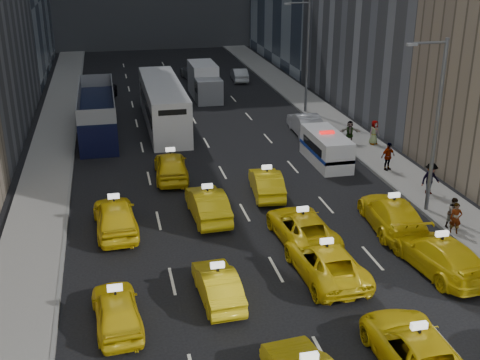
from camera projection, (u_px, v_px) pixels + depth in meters
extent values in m
cube|color=gray|center=(51.00, 157.00, 39.28)|extent=(3.00, 90.00, 0.15)
cube|color=gray|center=(351.00, 136.00, 43.54)|extent=(3.00, 90.00, 0.15)
cube|color=slate|center=(73.00, 155.00, 39.57)|extent=(0.15, 90.00, 0.18)
cube|color=slate|center=(333.00, 137.00, 43.24)|extent=(0.15, 90.00, 0.18)
cylinder|color=#595B60|center=(436.00, 130.00, 29.87)|extent=(0.20, 0.20, 9.00)
cylinder|color=#595B60|center=(430.00, 43.00, 28.10)|extent=(1.80, 0.12, 0.12)
cube|color=slate|center=(412.00, 44.00, 27.93)|extent=(0.50, 0.22, 0.12)
cylinder|color=#595B60|center=(307.00, 58.00, 48.00)|extent=(0.20, 0.20, 9.00)
cylinder|color=#595B60|center=(299.00, 3.00, 46.23)|extent=(1.80, 0.12, 0.12)
cube|color=slate|center=(287.00, 4.00, 46.07)|extent=(0.50, 0.22, 0.12)
imported|color=yellow|center=(416.00, 349.00, 19.79)|extent=(2.38, 5.14, 1.43)
imported|color=yellow|center=(117.00, 310.00, 21.95)|extent=(1.98, 4.23, 1.40)
imported|color=yellow|center=(218.00, 285.00, 23.61)|extent=(1.57, 4.07, 1.32)
imported|color=yellow|center=(326.00, 261.00, 25.24)|extent=(2.56, 5.26, 1.44)
imported|color=yellow|center=(439.00, 254.00, 25.67)|extent=(2.72, 5.51, 1.54)
imported|color=yellow|center=(115.00, 216.00, 29.08)|extent=(2.26, 5.00, 1.67)
imported|color=yellow|center=(208.00, 204.00, 30.60)|extent=(1.81, 4.71, 1.53)
imported|color=yellow|center=(302.00, 227.00, 28.26)|extent=(2.59, 5.21, 1.42)
imported|color=yellow|center=(392.00, 214.00, 29.41)|extent=(2.81, 5.66, 1.58)
imported|color=yellow|center=(171.00, 166.00, 35.67)|extent=(2.14, 4.83, 1.61)
imported|color=yellow|center=(267.00, 183.00, 33.39)|extent=(1.97, 4.49, 1.43)
cube|color=silver|center=(326.00, 148.00, 38.13)|extent=(2.53, 5.14, 1.97)
cylinder|color=black|center=(322.00, 166.00, 36.77)|extent=(0.28, 0.79, 0.79)
cylinder|color=black|center=(347.00, 164.00, 37.09)|extent=(0.28, 0.79, 0.79)
cylinder|color=black|center=(306.00, 150.00, 39.61)|extent=(0.28, 0.79, 0.79)
cylinder|color=black|center=(329.00, 148.00, 39.93)|extent=(0.28, 0.79, 0.79)
cube|color=navy|center=(326.00, 150.00, 38.18)|extent=(2.56, 5.15, 0.22)
cube|color=red|center=(327.00, 132.00, 37.74)|extent=(0.93, 0.43, 0.14)
cube|color=black|center=(98.00, 112.00, 43.74)|extent=(3.20, 11.26, 3.24)
cylinder|color=black|center=(82.00, 147.00, 39.68)|extent=(0.28, 1.10, 1.10)
cylinder|color=black|center=(116.00, 145.00, 40.13)|extent=(0.28, 1.10, 1.10)
cylinder|color=black|center=(84.00, 111.00, 48.14)|extent=(0.28, 1.10, 1.10)
cylinder|color=black|center=(113.00, 109.00, 48.59)|extent=(0.28, 1.10, 1.10)
cube|color=silver|center=(163.00, 104.00, 45.74)|extent=(4.21, 13.08, 3.32)
cylinder|color=black|center=(155.00, 141.00, 40.90)|extent=(0.28, 1.10, 1.10)
cylinder|color=black|center=(189.00, 139.00, 41.39)|extent=(0.28, 1.10, 1.10)
cylinder|color=black|center=(143.00, 102.00, 50.92)|extent=(0.28, 1.10, 1.10)
cylinder|color=black|center=(171.00, 100.00, 51.40)|extent=(0.28, 1.10, 1.10)
cube|color=silver|center=(205.00, 81.00, 54.08)|extent=(3.04, 6.73, 2.97)
cylinder|color=black|center=(198.00, 98.00, 52.10)|extent=(0.28, 1.10, 1.10)
cylinder|color=black|center=(220.00, 97.00, 52.49)|extent=(0.28, 1.10, 1.10)
cylinder|color=black|center=(190.00, 86.00, 56.36)|extent=(0.28, 1.10, 1.10)
cylinder|color=black|center=(211.00, 85.00, 56.75)|extent=(0.28, 1.10, 1.10)
imported|color=#AEAFB6|center=(305.00, 124.00, 43.97)|extent=(1.88, 4.87, 1.58)
imported|color=black|center=(100.00, 92.00, 53.11)|extent=(3.23, 6.06, 1.62)
imported|color=gray|center=(196.00, 72.00, 61.16)|extent=(2.91, 5.99, 1.68)
imported|color=black|center=(155.00, 77.00, 59.30)|extent=(2.02, 4.51, 1.50)
imported|color=#ACB0B4|center=(239.00, 75.00, 60.70)|extent=(1.71, 4.12, 1.33)
imported|color=gray|center=(456.00, 218.00, 28.64)|extent=(0.66, 0.55, 1.54)
imported|color=gray|center=(454.00, 213.00, 29.27)|extent=(0.81, 0.54, 1.53)
imported|color=gray|center=(430.00, 179.00, 33.08)|extent=(1.23, 0.67, 1.80)
imported|color=gray|center=(388.00, 156.00, 36.59)|extent=(1.11, 0.74, 1.74)
imported|color=gray|center=(374.00, 132.00, 41.31)|extent=(0.92, 0.69, 1.68)
imported|color=gray|center=(350.00, 132.00, 41.60)|extent=(1.51, 0.79, 1.56)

